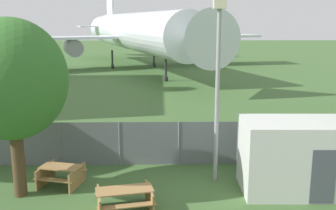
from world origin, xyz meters
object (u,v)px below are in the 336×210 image
object	(u,v)px
airplane	(136,32)
picnic_bench_near_cabin	(61,174)
picnic_bench_open_grass	(125,197)
tree_far_right	(12,80)
portable_cabin	(296,156)

from	to	relation	value
airplane	picnic_bench_near_cabin	xyz separation A→B (m)	(-0.53, -37.09, -4.20)
picnic_bench_open_grass	picnic_bench_near_cabin	bearing A→B (deg)	140.89
airplane	picnic_bench_near_cabin	bearing A→B (deg)	-19.70
picnic_bench_near_cabin	picnic_bench_open_grass	xyz separation A→B (m)	(2.59, -2.10, 0.01)
airplane	picnic_bench_near_cabin	size ratio (longest dim) A/B	24.42
tree_far_right	portable_cabin	bearing A→B (deg)	1.31
airplane	picnic_bench_open_grass	bearing A→B (deg)	-15.88
tree_far_right	picnic_bench_open_grass	bearing A→B (deg)	-18.11
portable_cabin	tree_far_right	distance (m)	10.30
airplane	portable_cabin	size ratio (longest dim) A/B	11.29
picnic_bench_near_cabin	tree_far_right	bearing A→B (deg)	-145.58
airplane	tree_far_right	world-z (taller)	airplane
airplane	picnic_bench_open_grass	world-z (taller)	airplane
picnic_bench_near_cabin	picnic_bench_open_grass	bearing A→B (deg)	-39.11
portable_cabin	picnic_bench_open_grass	size ratio (longest dim) A/B	1.85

